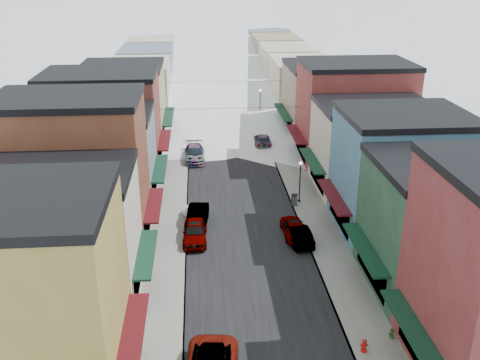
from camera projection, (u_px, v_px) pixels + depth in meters
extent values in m
cube|color=black|center=(222.00, 115.00, 82.27)|extent=(10.00, 160.00, 0.01)
cube|color=gray|center=(179.00, 115.00, 81.76)|extent=(3.20, 160.00, 0.15)
cube|color=gray|center=(265.00, 114.00, 82.74)|extent=(3.20, 160.00, 0.15)
cube|color=slate|center=(190.00, 115.00, 81.87)|extent=(0.10, 160.00, 0.15)
cube|color=slate|center=(255.00, 114.00, 82.62)|extent=(0.10, 160.00, 0.15)
cube|color=#A9963E|center=(20.00, 302.00, 27.52)|extent=(10.00, 8.50, 11.00)
cube|color=black|center=(1.00, 200.00, 25.35)|extent=(10.20, 8.70, 0.50)
cube|color=#4C0D12|center=(133.00, 333.00, 28.80)|extent=(1.20, 7.22, 0.15)
cube|color=beige|center=(60.00, 240.00, 35.74)|extent=(10.00, 8.00, 9.00)
cube|color=black|center=(51.00, 174.00, 33.95)|extent=(10.20, 8.20, 0.50)
cube|color=#0E3320|center=(146.00, 254.00, 36.65)|extent=(1.20, 6.80, 0.15)
cube|color=brown|center=(75.00, 176.00, 42.53)|extent=(11.00, 8.00, 12.00)
cube|color=black|center=(65.00, 98.00, 40.17)|extent=(11.20, 8.20, 0.50)
cube|color=#4C0D12|center=(154.00, 205.00, 44.03)|extent=(1.20, 6.80, 0.15)
cube|color=gray|center=(100.00, 160.00, 51.07)|extent=(10.00, 9.00, 8.50)
cube|color=black|center=(96.00, 114.00, 49.38)|extent=(10.20, 9.20, 0.50)
cube|color=#0E3320|center=(160.00, 168.00, 51.88)|extent=(1.20, 7.65, 0.15)
cube|color=maroon|center=(103.00, 124.00, 58.93)|extent=(12.00, 9.00, 10.50)
cube|color=black|center=(98.00, 74.00, 56.86)|extent=(12.20, 9.20, 0.50)
cube|color=#4C0D12|center=(165.00, 140.00, 60.19)|extent=(1.20, 7.65, 0.15)
cube|color=tan|center=(124.00, 106.00, 68.43)|extent=(10.00, 11.00, 9.50)
cube|color=black|center=(121.00, 66.00, 66.54)|extent=(10.20, 11.20, 0.50)
cube|color=#0E3320|center=(168.00, 116.00, 69.43)|extent=(1.20, 9.35, 0.15)
cube|color=#0E3320|center=(414.00, 330.00, 29.00)|extent=(1.20, 7.65, 0.15)
cube|color=#224831|center=(445.00, 229.00, 37.24)|extent=(10.00, 9.00, 9.00)
cube|color=black|center=(455.00, 165.00, 35.45)|extent=(10.20, 9.20, 0.50)
cube|color=#0E3320|center=(365.00, 248.00, 37.31)|extent=(1.20, 7.65, 0.15)
cube|color=teal|center=(400.00, 175.00, 45.36)|extent=(10.00, 9.00, 10.00)
cube|color=black|center=(407.00, 115.00, 43.38)|extent=(10.20, 9.20, 0.50)
cube|color=#4C0D12|center=(334.00, 197.00, 45.62)|extent=(1.20, 7.65, 0.15)
cube|color=beige|center=(372.00, 149.00, 53.99)|extent=(11.00, 9.00, 8.50)
cube|color=black|center=(376.00, 106.00, 52.30)|extent=(11.20, 9.20, 0.50)
cube|color=#0E3320|center=(312.00, 161.00, 53.93)|extent=(1.20, 7.65, 0.15)
cube|color=maroon|center=(353.00, 114.00, 61.87)|extent=(12.00, 9.00, 11.00)
cube|color=black|center=(357.00, 64.00, 59.70)|extent=(12.20, 9.20, 0.50)
cube|color=#4C0D12|center=(296.00, 134.00, 62.24)|extent=(1.20, 7.65, 0.15)
cube|color=#8D775C|center=(325.00, 102.00, 71.40)|extent=(10.00, 11.00, 9.00)
cube|color=black|center=(327.00, 66.00, 69.61)|extent=(10.20, 11.20, 0.50)
cube|color=#0E3320|center=(283.00, 112.00, 71.48)|extent=(1.20, 9.35, 0.15)
cube|color=gray|center=(140.00, 88.00, 81.69)|extent=(9.00, 13.00, 8.00)
cube|color=gray|center=(301.00, 85.00, 83.54)|extent=(9.00, 13.00, 8.00)
cube|color=gray|center=(147.00, 71.00, 94.61)|extent=(9.00, 13.00, 8.00)
cube|color=gray|center=(287.00, 69.00, 96.47)|extent=(9.00, 13.00, 8.00)
cube|color=gray|center=(153.00, 58.00, 107.54)|extent=(9.00, 13.00, 8.00)
cube|color=gray|center=(276.00, 56.00, 109.40)|extent=(9.00, 13.00, 8.00)
cube|color=gray|center=(157.00, 48.00, 120.47)|extent=(9.00, 13.00, 8.00)
cube|color=gray|center=(267.00, 46.00, 122.33)|extent=(9.00, 13.00, 8.00)
cube|color=silver|center=(203.00, 2.00, 232.37)|extent=(360.00, 40.00, 12.00)
cylinder|color=black|center=(230.00, 108.00, 61.47)|extent=(16.40, 0.04, 0.04)
cylinder|color=black|center=(224.00, 82.00, 75.32)|extent=(16.40, 0.04, 0.04)
imported|color=#A8A9B0|center=(195.00, 231.00, 44.78)|extent=(2.12, 4.99, 1.68)
imported|color=black|center=(197.00, 217.00, 47.31)|extent=(2.20, 5.10, 1.63)
imported|color=#9DA1A5|center=(195.00, 153.00, 63.11)|extent=(2.40, 5.74, 1.66)
imported|color=black|center=(298.00, 234.00, 44.55)|extent=(2.07, 4.65, 1.48)
imported|color=gray|center=(294.00, 227.00, 45.58)|extent=(1.90, 4.64, 1.58)
imported|color=black|center=(262.00, 140.00, 68.03)|extent=(2.23, 5.29, 1.52)
imported|color=#A0A3A8|center=(216.00, 112.00, 80.51)|extent=(2.46, 5.11, 1.68)
imported|color=#BDBDBF|center=(226.00, 99.00, 89.05)|extent=(2.78, 5.27, 1.41)
cylinder|color=#BB120A|center=(364.00, 350.00, 31.95)|extent=(0.38, 0.38, 0.11)
cylinder|color=#BB120A|center=(364.00, 347.00, 31.84)|extent=(0.27, 0.27, 0.67)
sphere|color=#BB120A|center=(365.00, 341.00, 31.70)|extent=(0.29, 0.29, 0.29)
cylinder|color=#BB120A|center=(364.00, 345.00, 31.80)|extent=(0.50, 0.11, 0.11)
cylinder|color=#545759|center=(294.00, 200.00, 51.11)|extent=(0.59, 0.59, 1.02)
cylinder|color=black|center=(294.00, 195.00, 50.91)|extent=(0.64, 0.64, 0.07)
cylinder|color=black|center=(299.00, 201.00, 52.08)|extent=(0.29, 0.29, 0.10)
cylinder|color=black|center=(300.00, 183.00, 51.38)|extent=(0.11, 0.11, 3.81)
sphere|color=white|center=(301.00, 163.00, 50.61)|extent=(0.34, 0.34, 0.34)
cylinder|color=black|center=(260.00, 122.00, 77.97)|extent=(0.34, 0.34, 0.11)
cylinder|color=black|center=(260.00, 107.00, 77.14)|extent=(0.14, 0.14, 4.52)
sphere|color=white|center=(260.00, 90.00, 76.22)|extent=(0.41, 0.41, 0.41)
imported|color=#2B5A29|center=(392.00, 333.00, 33.03)|extent=(0.39, 0.39, 0.60)
ellipsoid|color=white|center=(195.00, 211.00, 49.20)|extent=(2.49, 2.11, 1.05)
ellipsoid|color=white|center=(197.00, 208.00, 50.42)|extent=(1.06, 0.96, 0.53)
ellipsoid|color=white|center=(190.00, 143.00, 67.86)|extent=(2.50, 2.11, 1.06)
ellipsoid|color=white|center=(192.00, 142.00, 69.08)|extent=(1.07, 0.96, 0.53)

